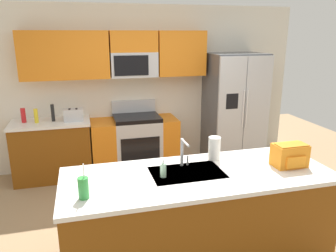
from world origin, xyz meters
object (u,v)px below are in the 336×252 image
object	(u,v)px
sink_faucet	(183,150)
drink_cup_green	(83,188)
toaster	(73,115)
backpack	(290,155)
bottle_yellow	(36,116)
soap_dispenser	(163,170)
pepper_mill	(53,113)
range_oven	(135,143)
refrigerator	(234,109)
paper_towel_roll	(214,148)
bottle_red	(23,115)

from	to	relation	value
sink_faucet	drink_cup_green	bearing A→B (deg)	-156.76
toaster	backpack	world-z (taller)	backpack
drink_cup_green	bottle_yellow	bearing A→B (deg)	104.02
bottle_yellow	soap_dispenser	size ratio (longest dim) A/B	1.22
drink_cup_green	pepper_mill	bearing A→B (deg)	98.87
soap_dispenser	sink_faucet	bearing A→B (deg)	36.40
range_oven	sink_faucet	distance (m)	2.23
refrigerator	pepper_mill	size ratio (longest dim) A/B	7.28
range_oven	backpack	bearing A→B (deg)	-64.29
pepper_mill	paper_towel_roll	xyz separation A→B (m)	(1.72, -2.03, -0.01)
sink_faucet	soap_dispenser	xyz separation A→B (m)	(-0.25, -0.18, -0.10)
range_oven	refrigerator	bearing A→B (deg)	-2.44
sink_faucet	paper_towel_roll	size ratio (longest dim) A/B	1.17
toaster	sink_faucet	distance (m)	2.34
range_oven	toaster	bearing A→B (deg)	-176.72
pepper_mill	refrigerator	bearing A→B (deg)	-1.37
pepper_mill	drink_cup_green	distance (m)	2.57
refrigerator	sink_faucet	world-z (taller)	refrigerator
refrigerator	bottle_red	bearing A→B (deg)	178.05
bottle_yellow	paper_towel_roll	bearing A→B (deg)	-45.80
bottle_red	soap_dispenser	size ratio (longest dim) A/B	1.24
bottle_red	backpack	bearing A→B (deg)	-41.23
paper_towel_roll	bottle_yellow	bearing A→B (deg)	134.20
toaster	pepper_mill	distance (m)	0.30
refrigerator	bottle_red	xyz separation A→B (m)	(-3.31, 0.11, 0.08)
bottle_red	drink_cup_green	world-z (taller)	drink_cup_green
bottle_red	drink_cup_green	bearing A→B (deg)	-72.60
range_oven	paper_towel_roll	distance (m)	2.17
range_oven	sink_faucet	bearing A→B (deg)	-86.25
bottle_red	sink_faucet	distance (m)	2.80
range_oven	pepper_mill	bearing A→B (deg)	-179.88
toaster	pepper_mill	bearing A→B (deg)	170.28
soap_dispenser	paper_towel_roll	world-z (taller)	paper_towel_roll
toaster	paper_towel_roll	world-z (taller)	paper_towel_roll
refrigerator	backpack	size ratio (longest dim) A/B	5.78
pepper_mill	bottle_yellow	distance (m)	0.23
range_oven	soap_dispenser	xyz separation A→B (m)	(-0.11, -2.32, 0.53)
drink_cup_green	paper_towel_roll	xyz separation A→B (m)	(1.32, 0.51, 0.03)
bottle_yellow	sink_faucet	xyz separation A→B (m)	(1.58, -2.10, 0.06)
pepper_mill	drink_cup_green	world-z (taller)	drink_cup_green
soap_dispenser	toaster	bearing A→B (deg)	109.67
pepper_mill	sink_faucet	size ratio (longest dim) A/B	0.90
refrigerator	paper_towel_roll	size ratio (longest dim) A/B	7.71
bottle_yellow	bottle_red	bearing A→B (deg)	158.38
range_oven	bottle_yellow	distance (m)	1.55
toaster	soap_dispenser	xyz separation A→B (m)	(0.81, -2.26, -0.02)
pepper_mill	bottle_yellow	bearing A→B (deg)	-172.74
bottle_red	soap_dispenser	world-z (taller)	bottle_red
range_oven	sink_faucet	size ratio (longest dim) A/B	4.82
toaster	refrigerator	bearing A→B (deg)	-0.43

